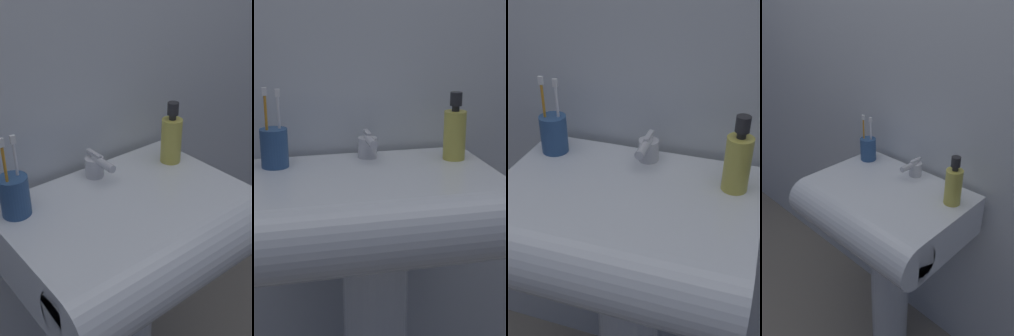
# 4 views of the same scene
# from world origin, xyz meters

# --- Properties ---
(wall_back) EXTENTS (5.00, 0.05, 2.40)m
(wall_back) POSITION_xyz_m (0.00, 0.24, 1.20)
(wall_back) COLOR silver
(wall_back) RESTS_ON ground
(sink_basin) EXTENTS (0.61, 0.46, 0.16)m
(sink_basin) POSITION_xyz_m (0.00, -0.06, 0.80)
(sink_basin) COLOR white
(sink_basin) RESTS_ON sink_pedestal
(faucet) EXTENTS (0.05, 0.11, 0.07)m
(faucet) POSITION_xyz_m (0.01, 0.13, 0.91)
(faucet) COLOR silver
(faucet) RESTS_ON sink_basin
(toothbrush_cup) EXTENTS (0.07, 0.07, 0.21)m
(toothbrush_cup) POSITION_xyz_m (-0.24, 0.11, 0.93)
(toothbrush_cup) COLOR #2D5184
(toothbrush_cup) RESTS_ON sink_basin
(soap_bottle) EXTENTS (0.06, 0.06, 0.18)m
(soap_bottle) POSITION_xyz_m (0.24, 0.07, 0.95)
(soap_bottle) COLOR gold
(soap_bottle) RESTS_ON sink_basin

